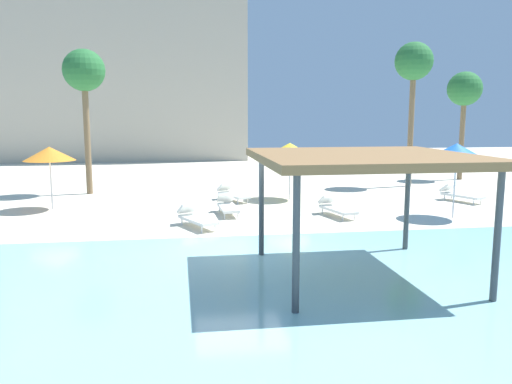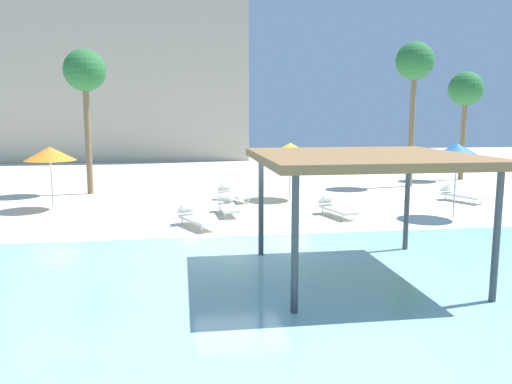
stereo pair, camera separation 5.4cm
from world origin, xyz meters
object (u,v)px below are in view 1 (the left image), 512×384
object	(u,v)px
palm_tree_3	(414,65)
palm_tree_2	(84,74)
beach_umbrella_yellow_2	(290,149)
lounge_chair_3	(232,193)
lounge_chair_1	(336,207)
lounge_chair_2	(228,205)
lounge_chair_5	(459,194)
palm_tree_1	(465,91)
shade_pavilion	(364,161)
beach_umbrella_orange_3	(49,154)
beach_umbrella_blue_0	(457,151)
lounge_chair_4	(196,217)

from	to	relation	value
palm_tree_3	palm_tree_2	bearing A→B (deg)	-179.43
beach_umbrella_yellow_2	lounge_chair_3	size ratio (longest dim) A/B	1.25
lounge_chair_1	lounge_chair_2	distance (m)	3.99
lounge_chair_5	palm_tree_1	xyz separation A→B (m)	(4.06, 6.96, 4.64)
shade_pavilion	lounge_chair_2	world-z (taller)	shade_pavilion
lounge_chair_1	palm_tree_2	xyz separation A→B (m)	(-9.82, 6.89, 5.18)
beach_umbrella_orange_3	palm_tree_1	xyz separation A→B (m)	(20.84, 6.41, 2.78)
shade_pavilion	lounge_chair_3	distance (m)	11.20
beach_umbrella_blue_0	palm_tree_1	distance (m)	12.16
lounge_chair_3	beach_umbrella_yellow_2	bearing A→B (deg)	66.52
beach_umbrella_blue_0	beach_umbrella_yellow_2	bearing A→B (deg)	135.98
shade_pavilion	lounge_chair_3	xyz separation A→B (m)	(-1.87, 10.79, -2.33)
palm_tree_3	beach_umbrella_orange_3	bearing A→B (deg)	-165.99
lounge_chair_5	lounge_chair_2	bearing A→B (deg)	-105.85
beach_umbrella_blue_0	beach_umbrella_orange_3	xyz separation A→B (m)	(-14.69, 3.77, -0.22)
lounge_chair_1	beach_umbrella_blue_0	bearing A→B (deg)	64.00
lounge_chair_4	lounge_chair_5	distance (m)	11.84
lounge_chair_2	palm_tree_1	size ratio (longest dim) A/B	0.32
beach_umbrella_yellow_2	palm_tree_2	bearing A→B (deg)	161.72
beach_umbrella_blue_0	lounge_chair_3	world-z (taller)	beach_umbrella_blue_0
beach_umbrella_yellow_2	palm_tree_3	bearing A→B (deg)	23.99
palm_tree_2	lounge_chair_2	bearing A→B (deg)	-44.97
lounge_chair_1	lounge_chair_3	distance (m)	5.18
lounge_chair_2	palm_tree_2	size ratio (longest dim) A/B	0.29
lounge_chair_5	palm_tree_3	xyz separation A→B (m)	(-0.09, 4.72, 5.79)
shade_pavilion	palm_tree_1	bearing A→B (deg)	53.89
shade_pavilion	palm_tree_3	xyz separation A→B (m)	(7.66, 13.95, 3.45)
shade_pavilion	beach_umbrella_blue_0	size ratio (longest dim) A/B	1.75
beach_umbrella_yellow_2	beach_umbrella_orange_3	world-z (taller)	beach_umbrella_yellow_2
beach_umbrella_blue_0	lounge_chair_1	distance (m)	4.70
shade_pavilion	beach_umbrella_blue_0	xyz separation A→B (m)	(5.66, 6.01, -0.25)
lounge_chair_5	palm_tree_2	xyz separation A→B (m)	(-16.03, 4.56, 5.18)
lounge_chair_5	shade_pavilion	bearing A→B (deg)	-63.65
shade_pavilion	beach_umbrella_orange_3	bearing A→B (deg)	132.70
palm_tree_1	lounge_chair_4	bearing A→B (deg)	-146.00
beach_umbrella_blue_0	palm_tree_3	xyz separation A→B (m)	(2.00, 7.94, 3.71)
beach_umbrella_blue_0	beach_umbrella_orange_3	size ratio (longest dim) A/B	1.09
shade_pavilion	lounge_chair_4	world-z (taller)	shade_pavilion
lounge_chair_4	lounge_chair_2	bearing A→B (deg)	123.50
beach_umbrella_blue_0	lounge_chair_3	bearing A→B (deg)	147.58
beach_umbrella_blue_0	palm_tree_1	size ratio (longest dim) A/B	0.44
beach_umbrella_yellow_2	palm_tree_1	bearing A→B (deg)	25.67
beach_umbrella_yellow_2	beach_umbrella_orange_3	bearing A→B (deg)	-173.80
lounge_chair_3	lounge_chair_4	world-z (taller)	same
palm_tree_2	palm_tree_3	xyz separation A→B (m)	(15.93, 0.16, 0.61)
lounge_chair_1	lounge_chair_2	bearing A→B (deg)	-117.60
beach_umbrella_blue_0	beach_umbrella_yellow_2	distance (m)	6.95
beach_umbrella_orange_3	palm_tree_1	bearing A→B (deg)	17.09
lounge_chair_2	lounge_chair_4	world-z (taller)	same
beach_umbrella_blue_0	lounge_chair_1	xyz separation A→B (m)	(-4.12, 0.89, -2.08)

